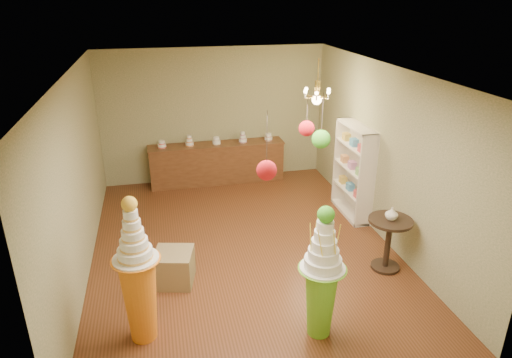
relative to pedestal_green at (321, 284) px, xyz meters
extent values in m
plane|color=#572D17|center=(-0.55, 2.31, -0.74)|extent=(6.50, 6.50, 0.00)
plane|color=silver|center=(-0.55, 2.31, 2.26)|extent=(6.50, 6.50, 0.00)
cube|color=gray|center=(-0.55, 5.56, 0.76)|extent=(5.00, 0.04, 3.00)
cube|color=gray|center=(-0.55, -0.94, 0.76)|extent=(5.00, 0.04, 3.00)
cube|color=gray|center=(-3.05, 2.31, 0.76)|extent=(0.04, 6.50, 3.00)
cube|color=gray|center=(1.95, 2.31, 0.76)|extent=(0.04, 6.50, 3.00)
cone|color=#6BBD29|center=(0.00, 0.00, -0.26)|extent=(0.55, 0.55, 0.97)
cylinder|color=white|center=(0.00, 0.00, 0.24)|extent=(0.74, 0.74, 0.03)
cylinder|color=white|center=(0.00, 0.00, 0.32)|extent=(0.61, 0.61, 0.12)
cylinder|color=white|center=(0.00, 0.00, 0.44)|extent=(0.50, 0.50, 0.12)
cylinder|color=white|center=(0.00, 0.00, 0.57)|extent=(0.41, 0.41, 0.12)
cylinder|color=white|center=(0.00, 0.00, 0.69)|extent=(0.33, 0.33, 0.12)
cylinder|color=white|center=(0.00, 0.00, 0.81)|extent=(0.27, 0.27, 0.12)
sphere|color=green|center=(0.00, 0.00, 0.96)|extent=(0.21, 0.21, 0.21)
cone|color=orange|center=(-2.20, 0.42, -0.17)|extent=(0.52, 0.52, 1.15)
cylinder|color=white|center=(-2.20, 0.42, 0.42)|extent=(0.63, 0.63, 0.03)
cylinder|color=white|center=(-2.20, 0.42, 0.50)|extent=(0.47, 0.47, 0.13)
cylinder|color=white|center=(-2.20, 0.42, 0.62)|extent=(0.38, 0.38, 0.13)
cylinder|color=white|center=(-2.20, 0.42, 0.75)|extent=(0.30, 0.30, 0.13)
cylinder|color=white|center=(-2.20, 0.42, 0.87)|extent=(0.24, 0.24, 0.13)
cylinder|color=white|center=(-2.20, 0.42, 1.00)|extent=(0.19, 0.19, 0.13)
sphere|color=gold|center=(-2.20, 0.42, 1.14)|extent=(0.18, 0.18, 0.18)
cube|color=olive|center=(-1.75, 1.53, -0.49)|extent=(0.67, 0.67, 0.51)
cube|color=brown|center=(-0.55, 5.28, -0.29)|extent=(3.00, 0.50, 0.90)
cube|color=brown|center=(-0.55, 5.28, 0.16)|extent=(3.04, 0.54, 0.03)
cylinder|color=white|center=(-1.75, 5.28, 0.26)|extent=(0.18, 0.18, 0.16)
cylinder|color=white|center=(-1.15, 5.28, 0.30)|extent=(0.18, 0.18, 0.24)
cylinder|color=white|center=(-0.55, 5.28, 0.26)|extent=(0.18, 0.18, 0.16)
cylinder|color=white|center=(0.05, 5.28, 0.30)|extent=(0.18, 0.18, 0.24)
cylinder|color=white|center=(0.65, 5.28, 0.26)|extent=(0.18, 0.18, 0.16)
cube|color=silver|center=(1.93, 3.11, 0.16)|extent=(0.04, 1.20, 1.80)
cube|color=silver|center=(1.77, 3.11, -0.24)|extent=(0.30, 1.14, 0.03)
cube|color=silver|center=(1.77, 3.11, 0.21)|extent=(0.30, 1.14, 0.03)
cube|color=silver|center=(1.77, 3.11, 0.66)|extent=(0.30, 1.14, 0.03)
cylinder|color=black|center=(1.55, 1.17, -0.72)|extent=(0.54, 0.54, 0.05)
cylinder|color=black|center=(1.55, 1.17, -0.32)|extent=(0.11, 0.11, 0.84)
cylinder|color=black|center=(1.55, 1.17, 0.10)|extent=(0.81, 0.81, 0.05)
imported|color=silver|center=(1.55, 1.17, 0.23)|extent=(0.26, 0.26, 0.20)
cylinder|color=#3C332B|center=(-0.74, -0.10, 1.94)|extent=(0.01, 0.01, 0.64)
sphere|color=red|center=(-0.74, -0.10, 1.62)|extent=(0.22, 0.22, 0.22)
cylinder|color=#3C332B|center=(0.12, 0.61, 1.97)|extent=(0.01, 0.01, 0.58)
sphere|color=green|center=(0.12, 0.61, 1.68)|extent=(0.23, 0.23, 0.23)
cylinder|color=#3C332B|center=(-0.19, 0.27, 2.09)|extent=(0.01, 0.01, 0.33)
sphere|color=red|center=(-0.19, 0.27, 1.93)|extent=(0.18, 0.18, 0.18)
cylinder|color=gold|center=(1.07, 3.40, 2.01)|extent=(0.02, 0.02, 0.50)
cylinder|color=gold|center=(1.07, 3.40, 1.71)|extent=(0.10, 0.10, 0.30)
sphere|color=#FFCF8C|center=(1.07, 3.40, 1.51)|extent=(0.18, 0.18, 0.18)
camera|label=1|loc=(-1.82, -4.41, 3.36)|focal=32.00mm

